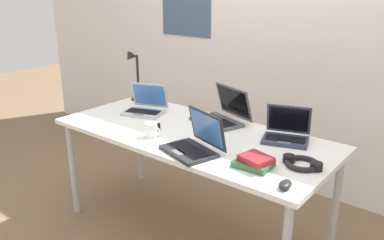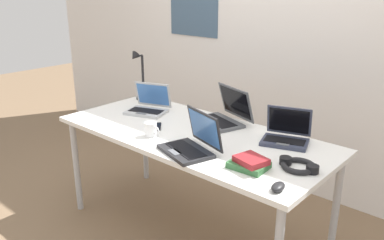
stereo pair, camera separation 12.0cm
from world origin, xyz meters
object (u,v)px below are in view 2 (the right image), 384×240
object	(u,v)px
laptop_by_keyboard	(223,116)
laptop_near_mouse	(191,144)
book_stack	(250,163)
computer_mouse	(278,187)
coffee_mug	(151,129)
cell_phone	(156,126)
desk_lamp	(140,76)
laptop_front_left	(286,135)
laptop_near_lamp	(148,107)
headphones	(299,166)

from	to	relation	value
laptop_by_keyboard	laptop_near_mouse	xyz separation A→B (m)	(0.16, -0.51, -0.00)
laptop_by_keyboard	book_stack	world-z (taller)	laptop_by_keyboard
laptop_near_mouse	computer_mouse	size ratio (longest dim) A/B	3.81
laptop_by_keyboard	coffee_mug	xyz separation A→B (m)	(-0.18, -0.49, -0.00)
cell_phone	laptop_by_keyboard	bearing A→B (deg)	9.36
laptop_near_mouse	cell_phone	distance (m)	0.46
laptop_near_mouse	computer_mouse	world-z (taller)	laptop_near_mouse
laptop_near_mouse	coffee_mug	size ratio (longest dim) A/B	3.23
book_stack	desk_lamp	bearing A→B (deg)	160.86
laptop_near_mouse	coffee_mug	distance (m)	0.34
laptop_by_keyboard	desk_lamp	bearing A→B (deg)	179.62
computer_mouse	coffee_mug	world-z (taller)	coffee_mug
coffee_mug	cell_phone	bearing A→B (deg)	125.75
desk_lamp	laptop_by_keyboard	world-z (taller)	desk_lamp
laptop_front_left	computer_mouse	bearing A→B (deg)	-64.12
cell_phone	book_stack	world-z (taller)	book_stack
desk_lamp	laptop_near_lamp	bearing A→B (deg)	-31.95
laptop_front_left	laptop_by_keyboard	distance (m)	0.49
book_stack	cell_phone	bearing A→B (deg)	172.40
laptop_near_mouse	laptop_by_keyboard	bearing A→B (deg)	107.95
laptop_front_left	computer_mouse	size ratio (longest dim) A/B	3.36
computer_mouse	headphones	size ratio (longest dim) A/B	0.45
laptop_by_keyboard	computer_mouse	xyz separation A→B (m)	(0.75, -0.57, -0.03)
headphones	coffee_mug	xyz separation A→B (m)	(-0.90, -0.19, 0.03)
laptop_by_keyboard	cell_phone	xyz separation A→B (m)	(-0.27, -0.36, -0.04)
laptop_front_left	computer_mouse	distance (m)	0.61
headphones	coffee_mug	distance (m)	0.92
laptop_by_keyboard	headphones	xyz separation A→B (m)	(0.72, -0.30, -0.03)
desk_lamp	coffee_mug	distance (m)	0.84
laptop_near_mouse	headphones	xyz separation A→B (m)	(0.55, 0.20, -0.03)
laptop_near_lamp	laptop_by_keyboard	world-z (taller)	laptop_by_keyboard
laptop_near_lamp	coffee_mug	bearing A→B (deg)	-40.63
headphones	coffee_mug	size ratio (longest dim) A/B	1.89
laptop_front_left	headphones	world-z (taller)	laptop_front_left
laptop_front_left	headphones	size ratio (longest dim) A/B	1.51
laptop_near_mouse	book_stack	xyz separation A→B (m)	(0.36, 0.04, -0.02)
computer_mouse	headphones	world-z (taller)	headphones
laptop_by_keyboard	laptop_near_mouse	size ratio (longest dim) A/B	1.11
computer_mouse	book_stack	bearing A→B (deg)	147.19
laptop_near_mouse	laptop_near_lamp	bearing A→B (deg)	155.16
desk_lamp	cell_phone	world-z (taller)	desk_lamp
laptop_near_mouse	headphones	bearing A→B (deg)	20.05
laptop_front_left	headphones	xyz separation A→B (m)	(0.23, -0.28, -0.03)
laptop_near_lamp	laptop_front_left	size ratio (longest dim) A/B	1.06
laptop_front_left	book_stack	bearing A→B (deg)	-84.84
laptop_near_lamp	coffee_mug	distance (m)	0.49
laptop_near_mouse	cell_phone	bearing A→B (deg)	161.85
laptop_front_left	laptop_by_keyboard	xyz separation A→B (m)	(-0.49, 0.03, 0.01)
laptop_near_lamp	laptop_near_mouse	world-z (taller)	laptop_near_mouse
coffee_mug	headphones	bearing A→B (deg)	11.89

